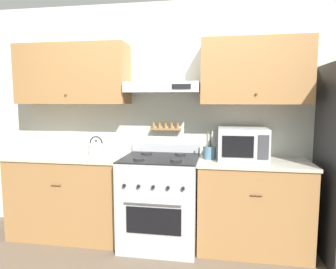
{
  "coord_description": "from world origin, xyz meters",
  "views": [
    {
      "loc": [
        0.57,
        -2.68,
        1.49
      ],
      "look_at": [
        0.08,
        0.26,
        1.15
      ],
      "focal_mm": 32.0,
      "sensor_mm": 36.0,
      "label": 1
    }
  ],
  "objects": [
    {
      "name": "ground_plane",
      "position": [
        0.0,
        0.0,
        0.0
      ],
      "size": [
        16.0,
        16.0,
        0.0
      ],
      "primitive_type": "plane",
      "color": "brown"
    },
    {
      "name": "counter_left",
      "position": [
        -1.02,
        0.32,
        0.45
      ],
      "size": [
        1.26,
        0.62,
        0.9
      ],
      "color": "olive",
      "rests_on": "ground_plane"
    },
    {
      "name": "wall_back",
      "position": [
        -0.04,
        0.59,
        1.44
      ],
      "size": [
        5.2,
        0.46,
        2.55
      ],
      "color": "silver",
      "rests_on": "ground_plane"
    },
    {
      "name": "counter_right",
      "position": [
        0.93,
        0.32,
        0.45
      ],
      "size": [
        1.08,
        0.62,
        0.9
      ],
      "color": "olive",
      "rests_on": "ground_plane"
    },
    {
      "name": "utensil_crock",
      "position": [
        0.49,
        0.34,
        0.97
      ],
      "size": [
        0.13,
        0.13,
        0.28
      ],
      "color": "slate",
      "rests_on": "counter_right"
    },
    {
      "name": "microwave",
      "position": [
        0.82,
        0.36,
        1.06
      ],
      "size": [
        0.48,
        0.4,
        0.32
      ],
      "color": "#ADAFB5",
      "rests_on": "counter_right"
    },
    {
      "name": "tea_kettle",
      "position": [
        -0.72,
        0.34,
        0.98
      ],
      "size": [
        0.22,
        0.17,
        0.21
      ],
      "color": "#B7B7BC",
      "rests_on": "counter_left"
    },
    {
      "name": "stove_range",
      "position": [
        0.0,
        0.27,
        0.46
      ],
      "size": [
        0.76,
        0.72,
        1.01
      ],
      "color": "#ADAFB5",
      "rests_on": "ground_plane"
    }
  ]
}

